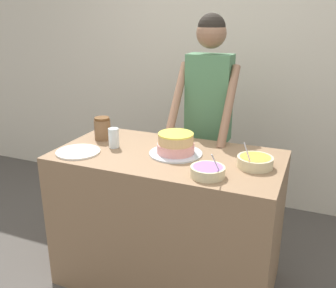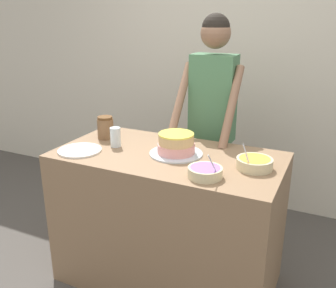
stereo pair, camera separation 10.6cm
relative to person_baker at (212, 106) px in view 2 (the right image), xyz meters
name	(u,v)px [view 2 (the right image)]	position (x,y,z in m)	size (l,w,h in m)	color
wall_back	(233,68)	(-0.08, 0.80, 0.18)	(10.00, 0.05, 2.60)	beige
counter	(168,219)	(-0.08, -0.60, -0.66)	(1.43, 0.74, 0.93)	#8C6B4C
person_baker	(212,106)	(0.00, 0.00, 0.00)	(0.44, 0.48, 1.77)	#2D2D38
cake	(176,145)	(-0.03, -0.57, -0.13)	(0.34, 0.34, 0.14)	silver
frosting_bowl_purple	(205,172)	(0.25, -0.83, -0.16)	(0.19, 0.19, 0.16)	beige
frosting_bowl_orange	(254,163)	(0.46, -0.60, -0.16)	(0.21, 0.21, 0.16)	beige
drinking_glass	(115,137)	(-0.46, -0.61, -0.13)	(0.07, 0.07, 0.13)	silver
ceramic_plate	(80,150)	(-0.61, -0.79, -0.19)	(0.28, 0.28, 0.01)	white
stoneware_jar	(105,128)	(-0.61, -0.50, -0.11)	(0.11, 0.11, 0.16)	brown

